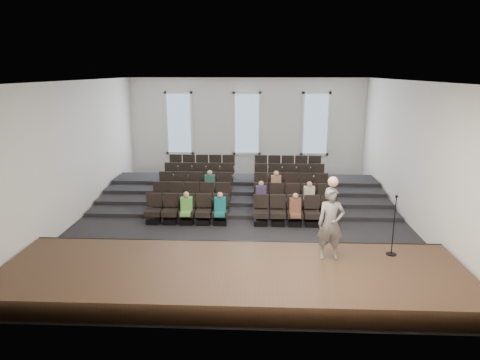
{
  "coord_description": "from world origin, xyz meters",
  "views": [
    {
      "loc": [
        0.62,
        -14.97,
        5.33
      ],
      "look_at": [
        -0.07,
        0.5,
        1.36
      ],
      "focal_mm": 32.0,
      "sensor_mm": 36.0,
      "label": 1
    }
  ],
  "objects": [
    {
      "name": "ground",
      "position": [
        0.0,
        0.0,
        0.0
      ],
      "size": [
        14.0,
        14.0,
        0.0
      ],
      "primitive_type": "plane",
      "color": "black",
      "rests_on": "ground"
    },
    {
      "name": "ceiling",
      "position": [
        0.0,
        0.0,
        5.01
      ],
      "size": [
        12.0,
        14.0,
        0.02
      ],
      "primitive_type": "cube",
      "color": "white",
      "rests_on": "ground"
    },
    {
      "name": "wall_back",
      "position": [
        0.0,
        7.02,
        2.5
      ],
      "size": [
        12.0,
        0.04,
        5.0
      ],
      "primitive_type": "cube",
      "color": "white",
      "rests_on": "ground"
    },
    {
      "name": "wall_front",
      "position": [
        0.0,
        -7.02,
        2.5
      ],
      "size": [
        12.0,
        0.04,
        5.0
      ],
      "primitive_type": "cube",
      "color": "white",
      "rests_on": "ground"
    },
    {
      "name": "wall_left",
      "position": [
        -6.02,
        0.0,
        2.5
      ],
      "size": [
        0.04,
        14.0,
        5.0
      ],
      "primitive_type": "cube",
      "color": "white",
      "rests_on": "ground"
    },
    {
      "name": "wall_right",
      "position": [
        6.02,
        0.0,
        2.5
      ],
      "size": [
        0.04,
        14.0,
        5.0
      ],
      "primitive_type": "cube",
      "color": "white",
      "rests_on": "ground"
    },
    {
      "name": "stage",
      "position": [
        0.0,
        -5.1,
        0.25
      ],
      "size": [
        11.8,
        3.6,
        0.5
      ],
      "primitive_type": "cube",
      "color": "#442B1D",
      "rests_on": "ground"
    },
    {
      "name": "stage_lip",
      "position": [
        0.0,
        -3.33,
        0.25
      ],
      "size": [
        11.8,
        0.06,
        0.52
      ],
      "primitive_type": "cube",
      "color": "black",
      "rests_on": "ground"
    },
    {
      "name": "risers",
      "position": [
        0.0,
        3.17,
        0.2
      ],
      "size": [
        11.8,
        4.8,
        0.6
      ],
      "color": "black",
      "rests_on": "ground"
    },
    {
      "name": "seating_rows",
      "position": [
        -0.0,
        1.54,
        0.68
      ],
      "size": [
        6.8,
        4.7,
        1.67
      ],
      "color": "black",
      "rests_on": "ground"
    },
    {
      "name": "windows",
      "position": [
        0.0,
        6.95,
        2.7
      ],
      "size": [
        8.44,
        0.1,
        3.24
      ],
      "color": "white",
      "rests_on": "wall_back"
    },
    {
      "name": "audience",
      "position": [
        0.36,
        0.3,
        0.81
      ],
      "size": [
        4.85,
        2.64,
        1.1
      ],
      "color": "#5EAA44",
      "rests_on": "seating_rows"
    },
    {
      "name": "speaker",
      "position": [
        2.53,
        -4.35,
        1.46
      ],
      "size": [
        0.72,
        0.48,
        1.92
      ],
      "primitive_type": "imported",
      "rotation": [
        0.0,
        0.0,
        0.04
      ],
      "color": "slate",
      "rests_on": "stage"
    },
    {
      "name": "mic_stand",
      "position": [
        4.24,
        -4.08,
        1.0
      ],
      "size": [
        0.28,
        0.28,
        1.68
      ],
      "color": "black",
      "rests_on": "stage"
    }
  ]
}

